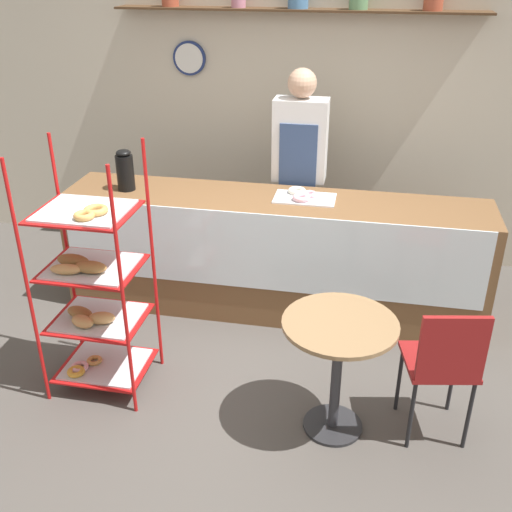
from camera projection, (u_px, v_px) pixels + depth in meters
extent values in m
plane|color=#4C4742|center=(245.00, 388.00, 3.93)|extent=(14.00, 14.00, 0.00)
cube|color=beige|center=(296.00, 108.00, 5.22)|extent=(10.00, 0.06, 2.70)
cube|color=#4C331E|center=(297.00, 10.00, 4.73)|extent=(2.98, 0.24, 0.02)
cylinder|color=navy|center=(189.00, 58.00, 5.17)|extent=(0.29, 0.03, 0.29)
cylinder|color=white|center=(189.00, 58.00, 5.15)|extent=(0.25, 0.00, 0.25)
cube|color=brown|center=(273.00, 255.00, 4.63)|extent=(3.20, 0.60, 0.94)
cube|color=silver|center=(266.00, 253.00, 4.29)|extent=(3.07, 0.01, 0.60)
cylinder|color=#B71414|center=(28.00, 290.00, 3.48)|extent=(0.02, 0.02, 1.60)
cylinder|color=#B71414|center=(123.00, 301.00, 3.38)|extent=(0.02, 0.02, 1.60)
cylinder|color=#B71414|center=(68.00, 253.00, 3.91)|extent=(0.02, 0.02, 1.60)
cylinder|color=#B71414|center=(153.00, 261.00, 3.81)|extent=(0.02, 0.02, 1.60)
cube|color=#B71414|center=(106.00, 366.00, 3.95)|extent=(0.57, 0.47, 0.01)
cube|color=silver|center=(106.00, 364.00, 3.95)|extent=(0.50, 0.42, 0.01)
torus|color=gold|center=(76.00, 371.00, 3.84)|extent=(0.11, 0.11, 0.03)
torus|color=#EAB2C1|center=(80.00, 367.00, 3.89)|extent=(0.12, 0.12, 0.03)
torus|color=tan|center=(94.00, 360.00, 3.95)|extent=(0.10, 0.10, 0.03)
cube|color=#B71414|center=(100.00, 319.00, 3.79)|extent=(0.57, 0.47, 0.01)
cube|color=silver|center=(99.00, 317.00, 3.78)|extent=(0.50, 0.42, 0.01)
ellipsoid|color=tan|center=(102.00, 318.00, 3.69)|extent=(0.18, 0.12, 0.08)
ellipsoid|color=tan|center=(82.00, 321.00, 3.66)|extent=(0.17, 0.13, 0.07)
ellipsoid|color=olive|center=(80.00, 312.00, 3.76)|extent=(0.20, 0.14, 0.07)
cube|color=#B71414|center=(92.00, 268.00, 3.62)|extent=(0.57, 0.47, 0.01)
cube|color=silver|center=(92.00, 266.00, 3.62)|extent=(0.50, 0.42, 0.01)
ellipsoid|color=olive|center=(91.00, 267.00, 3.52)|extent=(0.20, 0.10, 0.07)
ellipsoid|color=tan|center=(66.00, 269.00, 3.50)|extent=(0.20, 0.10, 0.06)
ellipsoid|color=olive|center=(73.00, 260.00, 3.59)|extent=(0.21, 0.10, 0.08)
cube|color=#B71414|center=(85.00, 212.00, 3.46)|extent=(0.57, 0.47, 0.01)
cube|color=silver|center=(84.00, 210.00, 3.45)|extent=(0.50, 0.42, 0.01)
torus|color=tan|center=(96.00, 210.00, 3.39)|extent=(0.14, 0.14, 0.04)
torus|color=tan|center=(84.00, 216.00, 3.32)|extent=(0.12, 0.12, 0.04)
cube|color=#282833|center=(297.00, 232.00, 5.01)|extent=(0.25, 0.19, 0.94)
cube|color=silver|center=(300.00, 140.00, 4.66)|extent=(0.42, 0.22, 0.64)
cube|color=#334770|center=(298.00, 159.00, 4.61)|extent=(0.29, 0.01, 0.54)
sphere|color=tan|center=(302.00, 83.00, 4.46)|extent=(0.22, 0.22, 0.22)
cylinder|color=#262628|center=(333.00, 425.00, 3.61)|extent=(0.36, 0.36, 0.02)
cylinder|color=#333338|center=(336.00, 377.00, 3.45)|extent=(0.06, 0.06, 0.70)
cylinder|color=olive|center=(340.00, 324.00, 3.28)|extent=(0.65, 0.65, 0.02)
cylinder|color=black|center=(452.00, 379.00, 3.65)|extent=(0.02, 0.02, 0.47)
cylinder|color=black|center=(399.00, 378.00, 3.65)|extent=(0.02, 0.02, 0.47)
cylinder|color=black|center=(469.00, 415.00, 3.36)|extent=(0.02, 0.02, 0.47)
cylinder|color=black|center=(411.00, 415.00, 3.36)|extent=(0.02, 0.02, 0.47)
cube|color=maroon|center=(438.00, 362.00, 3.39)|extent=(0.44, 0.44, 0.03)
cube|color=maroon|center=(453.00, 349.00, 3.14)|extent=(0.36, 0.10, 0.40)
cylinder|color=black|center=(125.00, 173.00, 4.53)|extent=(0.13, 0.13, 0.27)
ellipsoid|color=black|center=(123.00, 153.00, 4.46)|extent=(0.11, 0.11, 0.05)
cube|color=silver|center=(305.00, 198.00, 4.41)|extent=(0.45, 0.27, 0.01)
torus|color=silver|center=(297.00, 191.00, 4.48)|extent=(0.13, 0.13, 0.04)
torus|color=#EAB2C1|center=(301.00, 198.00, 4.35)|extent=(0.13, 0.13, 0.04)
torus|color=#EAB2C1|center=(309.00, 194.00, 4.43)|extent=(0.11, 0.11, 0.03)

